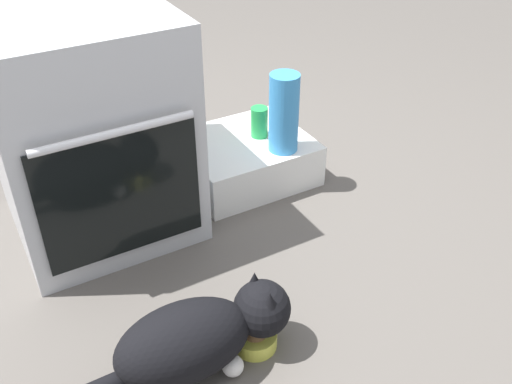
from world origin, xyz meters
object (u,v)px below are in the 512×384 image
object	(u,v)px
pantry_cabinet	(245,158)
food_bowl	(255,338)
cat	(197,337)
soda_can	(259,122)
oven	(88,127)
water_bottle	(284,113)

from	to	relation	value
pantry_cabinet	food_bowl	bearing A→B (deg)	-116.97
cat	soda_can	world-z (taller)	soda_can
food_bowl	oven	bearing A→B (deg)	103.36
food_bowl	cat	world-z (taller)	cat
cat	water_bottle	distance (m)	0.93
water_bottle	pantry_cabinet	bearing A→B (deg)	124.96
oven	cat	xyz separation A→B (m)	(0.02, -0.77, -0.26)
oven	soda_can	bearing A→B (deg)	-0.23
cat	soda_can	size ratio (longest dim) A/B	6.40
food_bowl	cat	size ratio (longest dim) A/B	0.16
oven	cat	distance (m)	0.81
oven	cat	size ratio (longest dim) A/B	0.98
soda_can	water_bottle	distance (m)	0.16
oven	pantry_cabinet	size ratio (longest dim) A/B	1.57
cat	pantry_cabinet	bearing A→B (deg)	56.38
food_bowl	cat	distance (m)	0.19
oven	food_bowl	distance (m)	0.87
oven	pantry_cabinet	distance (m)	0.65
pantry_cabinet	soda_can	bearing A→B (deg)	1.02
pantry_cabinet	soda_can	distance (m)	0.16
cat	soda_can	bearing A→B (deg)	53.36
oven	soda_can	xyz separation A→B (m)	(0.65, -0.00, -0.15)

